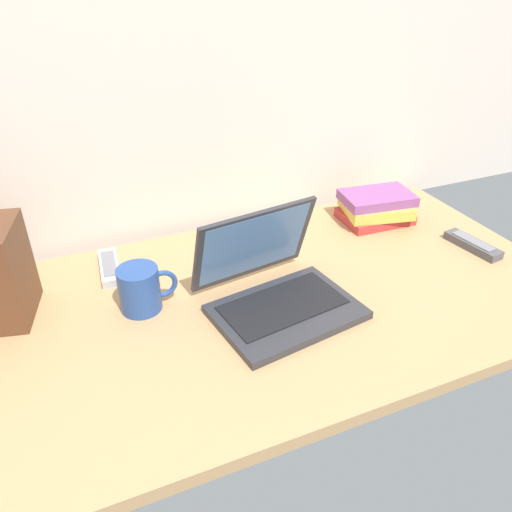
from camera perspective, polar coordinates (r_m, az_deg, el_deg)
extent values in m
cube|color=tan|center=(1.17, -1.84, -6.08)|extent=(1.60, 0.76, 0.03)
cube|color=#2D2D33|center=(1.12, 3.48, -6.34)|extent=(0.34, 0.26, 0.02)
cube|color=black|center=(1.12, 3.06, -5.52)|extent=(0.29, 0.18, 0.00)
cube|color=#2D2D33|center=(1.16, -0.30, 1.36)|extent=(0.31, 0.11, 0.19)
cube|color=#4C72A5|center=(1.15, -0.15, 1.32)|extent=(0.28, 0.09, 0.17)
cylinder|color=#26478C|center=(1.14, -13.09, -3.69)|extent=(0.09, 0.09, 0.10)
torus|color=#26478C|center=(1.15, -10.57, -3.14)|extent=(0.07, 0.01, 0.07)
cylinder|color=brown|center=(1.12, -13.37, -1.76)|extent=(0.08, 0.08, 0.00)
cube|color=#4C4C51|center=(1.48, 23.36, 1.17)|extent=(0.07, 0.16, 0.02)
cube|color=slate|center=(1.48, 23.46, 1.59)|extent=(0.05, 0.12, 0.00)
cube|color=#B7B7B7|center=(1.32, -16.27, -1.25)|extent=(0.06, 0.16, 0.02)
cube|color=slate|center=(1.31, -16.35, -0.79)|extent=(0.04, 0.12, 0.00)
cube|color=#B23333|center=(1.55, 13.31, 4.43)|extent=(0.20, 0.15, 0.03)
cube|color=#D8BF4C|center=(1.53, 13.44, 5.41)|extent=(0.21, 0.19, 0.03)
cube|color=#8C4C8C|center=(1.52, 13.58, 6.44)|extent=(0.22, 0.15, 0.03)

